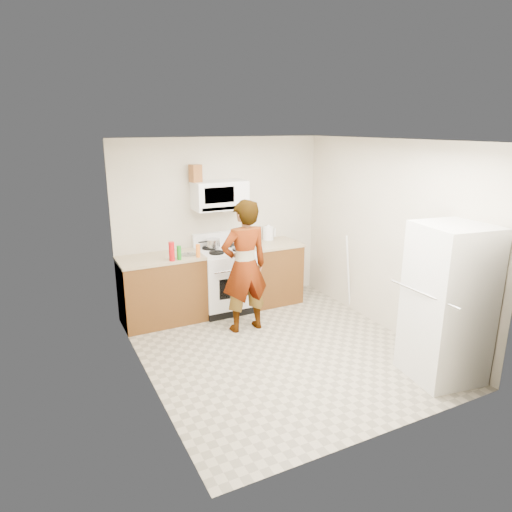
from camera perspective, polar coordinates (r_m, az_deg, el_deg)
floor at (r=5.73m, az=3.02°, el=-11.60°), size 3.60×3.60×0.00m
back_wall at (r=6.84m, az=-4.26°, el=4.12°), size 3.20×0.02×2.50m
right_wall at (r=6.20m, az=16.10°, el=2.27°), size 0.02×3.60×2.50m
cabinet_left at (r=6.47m, az=-11.65°, el=-4.27°), size 1.12×0.62×0.90m
counter_left at (r=6.32m, az=-11.88°, el=-0.29°), size 1.14×0.64×0.03m
cabinet_right at (r=7.07m, az=1.91°, el=-2.17°), size 0.80×0.62×0.90m
counter_right at (r=6.93m, az=1.95°, el=1.50°), size 0.82×0.64×0.03m
gas_range at (r=6.73m, az=-3.91°, el=-2.83°), size 0.76×0.65×1.13m
microwave at (r=6.56m, az=-4.55°, el=7.60°), size 0.76×0.38×0.40m
person at (r=5.94m, az=-1.44°, el=-1.33°), size 0.64×0.42×1.77m
fridge at (r=5.24m, az=22.83°, el=-5.46°), size 0.79×0.79×1.70m
kettle at (r=7.12m, az=1.54°, el=2.87°), size 0.17×0.17×0.20m
jug at (r=6.42m, az=-7.58°, el=10.21°), size 0.16×0.16×0.24m
saucepan at (r=6.64m, az=-5.41°, el=1.60°), size 0.24×0.24×0.11m
tray at (r=6.54m, az=-1.77°, el=0.95°), size 0.25×0.17×0.05m
bottle_spray at (r=6.08m, az=-10.49°, el=0.57°), size 0.09×0.09×0.26m
bottle_hot_sauce at (r=6.21m, az=-7.26°, el=0.65°), size 0.07×0.07×0.18m
bottle_green_cap at (r=6.13m, az=-9.59°, el=0.42°), size 0.08×0.08×0.19m
pot_lid at (r=6.36m, az=-8.46°, el=0.20°), size 0.23×0.23×0.01m
broom at (r=6.81m, az=11.46°, el=-2.03°), size 0.24×0.13×1.15m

